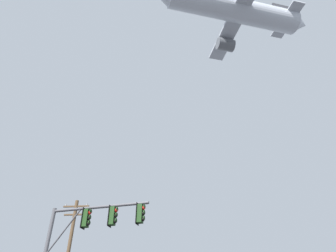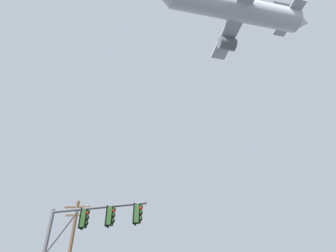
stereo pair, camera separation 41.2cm
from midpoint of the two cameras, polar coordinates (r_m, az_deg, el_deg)
signal_pole_near at (r=16.43m, az=-15.18°, el=-19.61°), size 5.33×1.23×6.79m
airplane at (r=53.95m, az=12.92°, el=20.76°), size 26.65×20.58×7.36m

